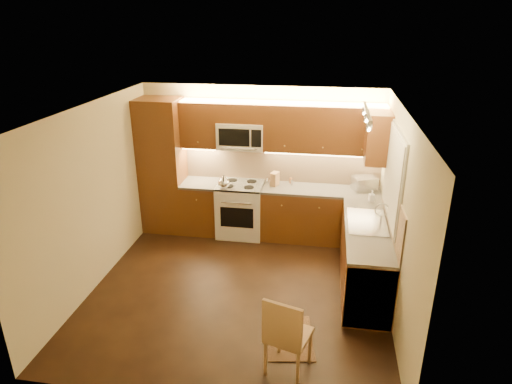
% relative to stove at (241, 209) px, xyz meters
% --- Properties ---
extents(floor, '(4.00, 4.00, 0.01)m').
position_rel_stove_xyz_m(floor, '(0.30, -1.68, -0.46)').
color(floor, black).
rests_on(floor, ground).
extents(ceiling, '(4.00, 4.00, 0.01)m').
position_rel_stove_xyz_m(ceiling, '(0.30, -1.68, 2.04)').
color(ceiling, beige).
rests_on(ceiling, ground).
extents(wall_back, '(4.00, 0.01, 2.50)m').
position_rel_stove_xyz_m(wall_back, '(0.30, 0.32, 0.79)').
color(wall_back, '#BDB18A').
rests_on(wall_back, ground).
extents(wall_front, '(4.00, 0.01, 2.50)m').
position_rel_stove_xyz_m(wall_front, '(0.30, -3.67, 0.79)').
color(wall_front, '#BDB18A').
rests_on(wall_front, ground).
extents(wall_left, '(0.01, 4.00, 2.50)m').
position_rel_stove_xyz_m(wall_left, '(-1.70, -1.68, 0.79)').
color(wall_left, '#BDB18A').
rests_on(wall_left, ground).
extents(wall_right, '(0.01, 4.00, 2.50)m').
position_rel_stove_xyz_m(wall_right, '(2.30, -1.68, 0.79)').
color(wall_right, '#BDB18A').
rests_on(wall_right, ground).
extents(pantry, '(0.70, 0.60, 2.30)m').
position_rel_stove_xyz_m(pantry, '(-1.35, 0.02, 0.69)').
color(pantry, '#4E2D10').
rests_on(pantry, floor).
extents(base_cab_back_left, '(0.62, 0.60, 0.86)m').
position_rel_stove_xyz_m(base_cab_back_left, '(-0.69, 0.02, -0.03)').
color(base_cab_back_left, '#4E2D10').
rests_on(base_cab_back_left, floor).
extents(counter_back_left, '(0.62, 0.60, 0.04)m').
position_rel_stove_xyz_m(counter_back_left, '(-0.69, 0.02, 0.42)').
color(counter_back_left, '#363431').
rests_on(counter_back_left, base_cab_back_left).
extents(base_cab_back_right, '(1.92, 0.60, 0.86)m').
position_rel_stove_xyz_m(base_cab_back_right, '(1.34, 0.02, -0.03)').
color(base_cab_back_right, '#4E2D10').
rests_on(base_cab_back_right, floor).
extents(counter_back_right, '(1.92, 0.60, 0.04)m').
position_rel_stove_xyz_m(counter_back_right, '(1.34, 0.02, 0.42)').
color(counter_back_right, '#363431').
rests_on(counter_back_right, base_cab_back_right).
extents(base_cab_right, '(0.60, 2.00, 0.86)m').
position_rel_stove_xyz_m(base_cab_right, '(2.00, -1.28, -0.03)').
color(base_cab_right, '#4E2D10').
rests_on(base_cab_right, floor).
extents(counter_right, '(0.60, 2.00, 0.04)m').
position_rel_stove_xyz_m(counter_right, '(2.00, -1.28, 0.42)').
color(counter_right, '#363431').
rests_on(counter_right, base_cab_right).
extents(dishwasher, '(0.58, 0.60, 0.84)m').
position_rel_stove_xyz_m(dishwasher, '(2.00, -1.98, -0.03)').
color(dishwasher, silver).
rests_on(dishwasher, floor).
extents(backsplash_back, '(3.30, 0.02, 0.60)m').
position_rel_stove_xyz_m(backsplash_back, '(0.65, 0.31, 0.74)').
color(backsplash_back, tan).
rests_on(backsplash_back, wall_back).
extents(backsplash_right, '(0.02, 2.00, 0.60)m').
position_rel_stove_xyz_m(backsplash_right, '(2.29, -1.28, 0.74)').
color(backsplash_right, tan).
rests_on(backsplash_right, wall_right).
extents(upper_cab_back_left, '(0.62, 0.35, 0.75)m').
position_rel_stove_xyz_m(upper_cab_back_left, '(-0.69, 0.15, 1.42)').
color(upper_cab_back_left, '#4E2D10').
rests_on(upper_cab_back_left, wall_back).
extents(upper_cab_back_right, '(1.92, 0.35, 0.75)m').
position_rel_stove_xyz_m(upper_cab_back_right, '(1.34, 0.15, 1.42)').
color(upper_cab_back_right, '#4E2D10').
rests_on(upper_cab_back_right, wall_back).
extents(upper_cab_bridge, '(0.76, 0.35, 0.31)m').
position_rel_stove_xyz_m(upper_cab_bridge, '(0.00, 0.15, 1.63)').
color(upper_cab_bridge, '#4E2D10').
rests_on(upper_cab_bridge, wall_back).
extents(upper_cab_right_corner, '(0.35, 0.50, 0.75)m').
position_rel_stove_xyz_m(upper_cab_right_corner, '(2.12, -0.28, 1.42)').
color(upper_cab_right_corner, '#4E2D10').
rests_on(upper_cab_right_corner, wall_right).
extents(stove, '(0.76, 0.65, 0.92)m').
position_rel_stove_xyz_m(stove, '(0.00, 0.00, 0.00)').
color(stove, silver).
rests_on(stove, floor).
extents(microwave, '(0.76, 0.38, 0.44)m').
position_rel_stove_xyz_m(microwave, '(0.00, 0.14, 1.26)').
color(microwave, silver).
rests_on(microwave, wall_back).
extents(window_frame, '(0.03, 1.44, 1.24)m').
position_rel_stove_xyz_m(window_frame, '(2.29, -1.12, 1.14)').
color(window_frame, silver).
rests_on(window_frame, wall_right).
extents(window_blinds, '(0.02, 1.36, 1.16)m').
position_rel_stove_xyz_m(window_blinds, '(2.27, -1.12, 1.14)').
color(window_blinds, silver).
rests_on(window_blinds, wall_right).
extents(sink, '(0.52, 0.86, 0.15)m').
position_rel_stove_xyz_m(sink, '(2.00, -1.12, 0.52)').
color(sink, silver).
rests_on(sink, counter_right).
extents(faucet, '(0.20, 0.04, 0.30)m').
position_rel_stove_xyz_m(faucet, '(2.18, -1.12, 0.59)').
color(faucet, silver).
rests_on(faucet, counter_right).
extents(track_light_bar, '(0.04, 1.20, 0.03)m').
position_rel_stove_xyz_m(track_light_bar, '(1.85, -1.27, 2.00)').
color(track_light_bar, silver).
rests_on(track_light_bar, ceiling).
extents(kettle, '(0.23, 0.23, 0.23)m').
position_rel_stove_xyz_m(kettle, '(-0.23, -0.23, 0.58)').
color(kettle, silver).
rests_on(kettle, stove).
extents(toaster_oven, '(0.44, 0.38, 0.22)m').
position_rel_stove_xyz_m(toaster_oven, '(2.03, 0.12, 0.55)').
color(toaster_oven, silver).
rests_on(toaster_oven, counter_back_right).
extents(knife_block, '(0.15, 0.19, 0.23)m').
position_rel_stove_xyz_m(knife_block, '(0.57, 0.08, 0.55)').
color(knife_block, '#A7714B').
rests_on(knife_block, counter_back_right).
extents(spice_jar_a, '(0.06, 0.06, 0.09)m').
position_rel_stove_xyz_m(spice_jar_a, '(0.44, 0.18, 0.49)').
color(spice_jar_a, silver).
rests_on(spice_jar_a, counter_back_right).
extents(spice_jar_b, '(0.05, 0.05, 0.10)m').
position_rel_stove_xyz_m(spice_jar_b, '(0.58, 0.24, 0.49)').
color(spice_jar_b, brown).
rests_on(spice_jar_b, counter_back_right).
extents(spice_jar_c, '(0.05, 0.05, 0.09)m').
position_rel_stove_xyz_m(spice_jar_c, '(0.85, 0.14, 0.49)').
color(spice_jar_c, silver).
rests_on(spice_jar_c, counter_back_right).
extents(spice_jar_d, '(0.06, 0.06, 0.09)m').
position_rel_stove_xyz_m(spice_jar_d, '(0.82, 0.23, 0.49)').
color(spice_jar_d, brown).
rests_on(spice_jar_d, counter_back_right).
extents(soap_bottle, '(0.10, 0.10, 0.18)m').
position_rel_stove_xyz_m(soap_bottle, '(2.11, -0.36, 0.53)').
color(soap_bottle, silver).
rests_on(soap_bottle, counter_right).
extents(rug, '(0.65, 0.87, 0.01)m').
position_rel_stove_xyz_m(rug, '(1.10, -2.58, -0.45)').
color(rug, black).
rests_on(rug, floor).
extents(dining_chair, '(0.53, 0.53, 0.96)m').
position_rel_stove_xyz_m(dining_chair, '(1.11, -3.07, 0.02)').
color(dining_chair, '#A7714B').
rests_on(dining_chair, floor).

